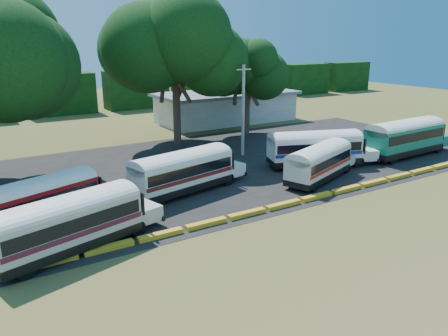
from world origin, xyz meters
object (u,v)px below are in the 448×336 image
bus_cream_west (70,220)px  bus_white_red (320,161)px  bus_teal (406,136)px  bus_red (39,199)px

bus_cream_west → bus_white_red: (19.77, 2.11, -0.13)m
bus_teal → bus_red: bearing=175.8°
bus_red → bus_teal: size_ratio=0.85×
bus_white_red → bus_teal: size_ratio=0.83×
bus_red → bus_teal: bus_teal is taller
bus_red → bus_cream_west: (0.83, -4.48, 0.06)m
bus_teal → bus_white_red: bearing=-176.4°
bus_cream_west → bus_white_red: bus_cream_west is taller
bus_red → bus_white_red: bearing=-25.9°
bus_red → bus_white_red: bus_red is taller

